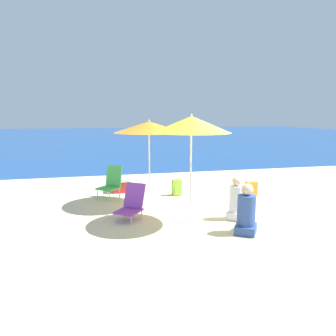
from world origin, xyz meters
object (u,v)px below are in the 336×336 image
Objects in this scene: beach_chair_purple at (132,203)px; beach_chair_green at (111,182)px; backpack_orange at (251,189)px; backpack_lime at (177,187)px; person_seated_near at (246,213)px; beach_umbrella_yellow at (191,125)px; cooler_box at (121,185)px; person_seated_far at (236,201)px; beach_umbrella_orange at (149,127)px.

beach_chair_green is at bearing 136.71° from beach_chair_purple.
backpack_orange is 1.97m from backpack_lime.
beach_chair_green is 1.91× the size of backpack_lime.
backpack_orange is (3.31, 1.14, -0.14)m from beach_chair_purple.
beach_chair_green is at bearing 159.14° from person_seated_near.
beach_umbrella_yellow is 3.18m from beach_chair_green.
cooler_box is (-1.41, 0.70, -0.02)m from backpack_lime.
beach_umbrella_yellow reaches higher than beach_chair_green.
cooler_box is (-1.90, 3.72, -0.19)m from person_seated_near.
beach_umbrella_yellow reaches higher than backpack_lime.
beach_chair_green is at bearing 169.02° from backpack_orange.
beach_umbrella_yellow is at bearing -142.23° from backpack_orange.
beach_chair_purple is (0.29, -1.83, -0.09)m from beach_chair_green.
beach_umbrella_yellow is 4.93× the size of backpack_lime.
beach_umbrella_yellow is at bearing -136.27° from person_seated_far.
backpack_lime is (-0.49, 3.02, -0.17)m from person_seated_near.
beach_umbrella_orange reaches higher than person_seated_near.
backpack_lime is (-1.89, 0.55, 0.02)m from backpack_orange.
backpack_orange is (1.40, 2.47, -0.19)m from person_seated_near.
person_seated_near reaches higher than person_seated_far.
beach_umbrella_yellow reaches higher than person_seated_near.
beach_chair_purple is 2.39m from cooler_box.
person_seated_far is at bearing 23.30° from beach_chair_purple.
cooler_box is at bearing 166.28° from person_seated_far.
person_seated_far reaches higher than beach_chair_purple.
beach_umbrella_orange reaches higher than backpack_lime.
beach_chair_green is (-1.38, 2.42, -1.53)m from beach_umbrella_yellow.
beach_umbrella_yellow is 1.92m from person_seated_near.
beach_chair_green is at bearing 134.85° from beach_umbrella_orange.
beach_chair_green reaches higher than cooler_box.
backpack_orange is at bearing 37.77° from beach_umbrella_yellow.
beach_chair_purple is 2.21m from backpack_lime.
beach_umbrella_orange is 1.86m from beach_chair_green.
backpack_orange is at bearing 32.12° from beach_chair_green.
beach_umbrella_yellow is at bearing -71.29° from beach_umbrella_orange.
beach_chair_green is 3.67m from backpack_orange.
person_seated_far reaches higher than backpack_lime.
beach_umbrella_orange is 1.66m from beach_umbrella_yellow.
backpack_orange is 0.81× the size of cooler_box.
beach_chair_purple is at bearing 151.69° from beach_umbrella_yellow.
backpack_orange is 3.53m from cooler_box.
beach_umbrella_yellow is 2.88m from backpack_lime.
beach_umbrella_orange is 2.42× the size of beach_chair_green.
beach_chair_purple is at bearing -37.89° from beach_chair_green.
person_seated_near is at bearing -62.91° from cooler_box.
cooler_box is (-3.30, 1.25, 0.00)m from backpack_orange.
person_seated_near is 3.06m from backpack_lime.
beach_chair_green reaches higher than beach_chair_purple.
beach_umbrella_yellow reaches higher than backpack_orange.
beach_chair_green is 0.92× the size of person_seated_far.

